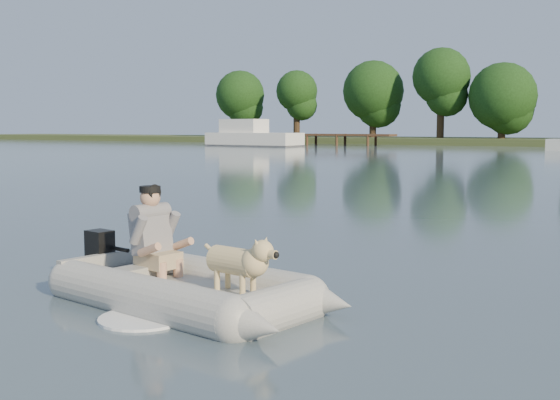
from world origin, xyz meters
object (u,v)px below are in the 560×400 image
Objects in this scene: dinghy at (189,253)px; dog at (235,266)px; dock at (302,139)px; man at (152,230)px; cabin_cruiser at (254,133)px.

dinghy is 0.57m from dog.
dock is 4.34× the size of dinghy.
man is (-0.59, 0.15, 0.17)m from dinghy.
man reaches higher than dog.
man reaches higher than dinghy.
dinghy reaches higher than dock.
dog is at bearing 0.00° from man.
dock is 59.27m from dog.
dinghy is 5.11× the size of dog.
cabin_cruiser reaches higher than man.
man is 53.92m from cabin_cruiser.
dog is (0.56, -0.05, -0.06)m from dinghy.
dock reaches higher than dog.
dinghy is 54.36m from cabin_cruiser.
dinghy reaches higher than dog.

